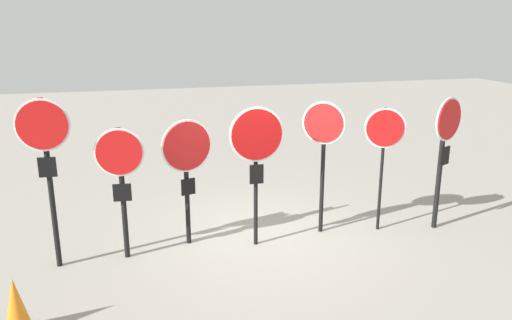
{
  "coord_description": "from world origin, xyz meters",
  "views": [
    {
      "loc": [
        -2.06,
        -7.51,
        3.61
      ],
      "look_at": [
        -0.07,
        0.0,
        1.43
      ],
      "focal_mm": 35.0,
      "sensor_mm": 36.0,
      "label": 1
    }
  ],
  "objects_px": {
    "stop_sign_3": "(257,147)",
    "stop_sign_5": "(384,139)",
    "stop_sign_2": "(187,159)",
    "stop_sign_4": "(323,139)",
    "stop_sign_0": "(46,150)",
    "stop_sign_6": "(445,141)",
    "traffic_cone_0": "(16,307)",
    "stop_sign_1": "(121,170)"
  },
  "relations": [
    {
      "from": "stop_sign_1",
      "to": "stop_sign_6",
      "type": "bearing_deg",
      "value": 3.0
    },
    {
      "from": "stop_sign_0",
      "to": "stop_sign_3",
      "type": "relative_size",
      "value": 1.11
    },
    {
      "from": "stop_sign_1",
      "to": "stop_sign_5",
      "type": "xyz_separation_m",
      "value": [
        4.34,
        -0.03,
        0.22
      ]
    },
    {
      "from": "traffic_cone_0",
      "to": "stop_sign_6",
      "type": "bearing_deg",
      "value": 12.44
    },
    {
      "from": "stop_sign_5",
      "to": "stop_sign_6",
      "type": "distance_m",
      "value": 1.08
    },
    {
      "from": "stop_sign_1",
      "to": "stop_sign_6",
      "type": "height_order",
      "value": "stop_sign_6"
    },
    {
      "from": "stop_sign_5",
      "to": "traffic_cone_0",
      "type": "relative_size",
      "value": 3.03
    },
    {
      "from": "stop_sign_6",
      "to": "traffic_cone_0",
      "type": "distance_m",
      "value": 6.96
    },
    {
      "from": "stop_sign_2",
      "to": "stop_sign_3",
      "type": "bearing_deg",
      "value": -32.81
    },
    {
      "from": "stop_sign_0",
      "to": "stop_sign_3",
      "type": "bearing_deg",
      "value": 2.75
    },
    {
      "from": "stop_sign_5",
      "to": "traffic_cone_0",
      "type": "bearing_deg",
      "value": -142.5
    },
    {
      "from": "stop_sign_0",
      "to": "stop_sign_4",
      "type": "height_order",
      "value": "stop_sign_0"
    },
    {
      "from": "stop_sign_0",
      "to": "stop_sign_5",
      "type": "xyz_separation_m",
      "value": [
        5.35,
        0.01,
        -0.16
      ]
    },
    {
      "from": "stop_sign_0",
      "to": "stop_sign_2",
      "type": "distance_m",
      "value": 2.08
    },
    {
      "from": "stop_sign_3",
      "to": "stop_sign_4",
      "type": "height_order",
      "value": "stop_sign_4"
    },
    {
      "from": "stop_sign_3",
      "to": "stop_sign_5",
      "type": "xyz_separation_m",
      "value": [
        2.25,
        0.05,
        -0.02
      ]
    },
    {
      "from": "stop_sign_3",
      "to": "traffic_cone_0",
      "type": "height_order",
      "value": "stop_sign_3"
    },
    {
      "from": "stop_sign_0",
      "to": "stop_sign_5",
      "type": "bearing_deg",
      "value": 3.51
    },
    {
      "from": "stop_sign_5",
      "to": "stop_sign_6",
      "type": "xyz_separation_m",
      "value": [
        1.06,
        -0.19,
        -0.06
      ]
    },
    {
      "from": "stop_sign_4",
      "to": "stop_sign_5",
      "type": "height_order",
      "value": "stop_sign_4"
    },
    {
      "from": "stop_sign_1",
      "to": "traffic_cone_0",
      "type": "bearing_deg",
      "value": -121.79
    },
    {
      "from": "stop_sign_4",
      "to": "traffic_cone_0",
      "type": "distance_m",
      "value": 5.11
    },
    {
      "from": "stop_sign_1",
      "to": "traffic_cone_0",
      "type": "distance_m",
      "value": 2.38
    },
    {
      "from": "stop_sign_4",
      "to": "stop_sign_6",
      "type": "xyz_separation_m",
      "value": [
        2.1,
        -0.36,
        -0.07
      ]
    },
    {
      "from": "stop_sign_6",
      "to": "traffic_cone_0",
      "type": "xyz_separation_m",
      "value": [
        -6.68,
        -1.47,
        -1.26
      ]
    },
    {
      "from": "stop_sign_5",
      "to": "traffic_cone_0",
      "type": "xyz_separation_m",
      "value": [
        -5.62,
        -1.66,
        -1.32
      ]
    },
    {
      "from": "stop_sign_0",
      "to": "stop_sign_6",
      "type": "height_order",
      "value": "stop_sign_0"
    },
    {
      "from": "stop_sign_4",
      "to": "stop_sign_2",
      "type": "bearing_deg",
      "value": -147.79
    },
    {
      "from": "stop_sign_1",
      "to": "stop_sign_3",
      "type": "relative_size",
      "value": 0.9
    },
    {
      "from": "stop_sign_3",
      "to": "stop_sign_4",
      "type": "relative_size",
      "value": 1.0
    },
    {
      "from": "traffic_cone_0",
      "to": "stop_sign_3",
      "type": "bearing_deg",
      "value": 25.62
    },
    {
      "from": "stop_sign_0",
      "to": "stop_sign_2",
      "type": "bearing_deg",
      "value": 11.74
    },
    {
      "from": "stop_sign_6",
      "to": "stop_sign_2",
      "type": "bearing_deg",
      "value": 148.96
    },
    {
      "from": "stop_sign_1",
      "to": "stop_sign_2",
      "type": "distance_m",
      "value": 1.06
    },
    {
      "from": "stop_sign_2",
      "to": "traffic_cone_0",
      "type": "xyz_separation_m",
      "value": [
        -2.3,
        -1.94,
        -1.12
      ]
    },
    {
      "from": "stop_sign_4",
      "to": "stop_sign_0",
      "type": "bearing_deg",
      "value": -142.55
    },
    {
      "from": "stop_sign_6",
      "to": "traffic_cone_0",
      "type": "bearing_deg",
      "value": 167.54
    },
    {
      "from": "stop_sign_6",
      "to": "stop_sign_5",
      "type": "bearing_deg",
      "value": 145.16
    },
    {
      "from": "stop_sign_0",
      "to": "stop_sign_4",
      "type": "relative_size",
      "value": 1.11
    },
    {
      "from": "stop_sign_2",
      "to": "stop_sign_4",
      "type": "xyz_separation_m",
      "value": [
        2.28,
        -0.11,
        0.2
      ]
    },
    {
      "from": "stop_sign_5",
      "to": "traffic_cone_0",
      "type": "height_order",
      "value": "stop_sign_5"
    },
    {
      "from": "traffic_cone_0",
      "to": "stop_sign_5",
      "type": "bearing_deg",
      "value": 16.46
    }
  ]
}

